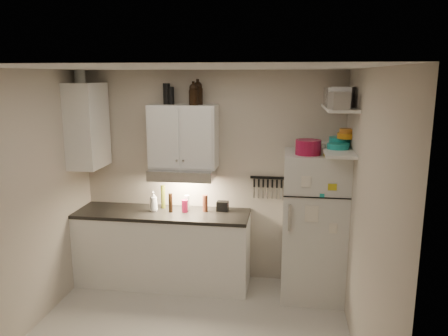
# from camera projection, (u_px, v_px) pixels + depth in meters

# --- Properties ---
(ceiling) EXTENTS (3.20, 3.00, 0.02)m
(ceiling) POSITION_uv_depth(u_px,v_px,m) (179.00, 66.00, 3.68)
(ceiling) COLOR white
(ceiling) RESTS_ON ground
(back_wall) EXTENTS (3.20, 0.02, 2.60)m
(back_wall) POSITION_uv_depth(u_px,v_px,m) (211.00, 177.00, 5.42)
(back_wall) COLOR #BDB1A1
(back_wall) RESTS_ON ground
(left_wall) EXTENTS (0.02, 3.00, 2.60)m
(left_wall) POSITION_uv_depth(u_px,v_px,m) (19.00, 207.00, 4.18)
(left_wall) COLOR #BDB1A1
(left_wall) RESTS_ON ground
(right_wall) EXTENTS (0.02, 3.00, 2.60)m
(right_wall) POSITION_uv_depth(u_px,v_px,m) (366.00, 223.00, 3.73)
(right_wall) COLOR #BDB1A1
(right_wall) RESTS_ON ground
(base_cabinet) EXTENTS (2.10, 0.60, 0.88)m
(base_cabinet) POSITION_uv_depth(u_px,v_px,m) (163.00, 249.00, 5.37)
(base_cabinet) COLOR white
(base_cabinet) RESTS_ON floor
(countertop) EXTENTS (2.10, 0.62, 0.04)m
(countertop) POSITION_uv_depth(u_px,v_px,m) (162.00, 213.00, 5.28)
(countertop) COLOR black
(countertop) RESTS_ON base_cabinet
(upper_cabinet) EXTENTS (0.80, 0.33, 0.75)m
(upper_cabinet) POSITION_uv_depth(u_px,v_px,m) (183.00, 136.00, 5.18)
(upper_cabinet) COLOR white
(upper_cabinet) RESTS_ON back_wall
(side_cabinet) EXTENTS (0.33, 0.55, 1.00)m
(side_cabinet) POSITION_uv_depth(u_px,v_px,m) (87.00, 126.00, 5.18)
(side_cabinet) COLOR white
(side_cabinet) RESTS_ON left_wall
(range_hood) EXTENTS (0.76, 0.46, 0.12)m
(range_hood) POSITION_uv_depth(u_px,v_px,m) (183.00, 173.00, 5.21)
(range_hood) COLOR silver
(range_hood) RESTS_ON back_wall
(fridge) EXTENTS (0.70, 0.68, 1.70)m
(fridge) POSITION_uv_depth(u_px,v_px,m) (314.00, 226.00, 5.00)
(fridge) COLOR silver
(fridge) RESTS_ON floor
(shelf_hi) EXTENTS (0.30, 0.95, 0.03)m
(shelf_hi) POSITION_uv_depth(u_px,v_px,m) (339.00, 108.00, 4.56)
(shelf_hi) COLOR white
(shelf_hi) RESTS_ON right_wall
(shelf_lo) EXTENTS (0.30, 0.95, 0.03)m
(shelf_lo) POSITION_uv_depth(u_px,v_px,m) (337.00, 150.00, 4.65)
(shelf_lo) COLOR white
(shelf_lo) RESTS_ON right_wall
(knife_strip) EXTENTS (0.42, 0.02, 0.03)m
(knife_strip) POSITION_uv_depth(u_px,v_px,m) (268.00, 178.00, 5.29)
(knife_strip) COLOR black
(knife_strip) RESTS_ON back_wall
(dutch_oven) EXTENTS (0.36, 0.36, 0.16)m
(dutch_oven) POSITION_uv_depth(u_px,v_px,m) (308.00, 147.00, 4.69)
(dutch_oven) COLOR maroon
(dutch_oven) RESTS_ON fridge
(book_stack) EXTENTS (0.23, 0.25, 0.07)m
(book_stack) POSITION_uv_depth(u_px,v_px,m) (335.00, 154.00, 4.55)
(book_stack) COLOR gold
(book_stack) RESTS_ON fridge
(spice_jar) EXTENTS (0.08, 0.08, 0.11)m
(spice_jar) POSITION_uv_depth(u_px,v_px,m) (322.00, 149.00, 4.69)
(spice_jar) COLOR silver
(spice_jar) RESTS_ON fridge
(stock_pot) EXTENTS (0.28, 0.28, 0.19)m
(stock_pot) POSITION_uv_depth(u_px,v_px,m) (335.00, 96.00, 4.88)
(stock_pot) COLOR silver
(stock_pot) RESTS_ON shelf_hi
(tin_a) EXTENTS (0.26, 0.24, 0.21)m
(tin_a) POSITION_uv_depth(u_px,v_px,m) (343.00, 97.00, 4.44)
(tin_a) COLOR #AAAAAD
(tin_a) RESTS_ON shelf_hi
(tin_b) EXTENTS (0.20, 0.20, 0.17)m
(tin_b) POSITION_uv_depth(u_px,v_px,m) (339.00, 101.00, 4.17)
(tin_b) COLOR #AAAAAD
(tin_b) RESTS_ON shelf_hi
(bowl_teal) EXTENTS (0.24, 0.24, 0.10)m
(bowl_teal) POSITION_uv_depth(u_px,v_px,m) (340.00, 141.00, 4.80)
(bowl_teal) COLOR teal
(bowl_teal) RESTS_ON shelf_lo
(bowl_orange) EXTENTS (0.19, 0.19, 0.06)m
(bowl_orange) POSITION_uv_depth(u_px,v_px,m) (346.00, 136.00, 4.68)
(bowl_orange) COLOR orange
(bowl_orange) RESTS_ON bowl_teal
(bowl_yellow) EXTENTS (0.15, 0.15, 0.05)m
(bowl_yellow) POSITION_uv_depth(u_px,v_px,m) (347.00, 131.00, 4.67)
(bowl_yellow) COLOR #BD6E21
(bowl_yellow) RESTS_ON bowl_orange
(plates) EXTENTS (0.28, 0.28, 0.06)m
(plates) POSITION_uv_depth(u_px,v_px,m) (338.00, 146.00, 4.61)
(plates) COLOR teal
(plates) RESTS_ON shelf_lo
(growler_a) EXTENTS (0.12, 0.12, 0.25)m
(growler_a) POSITION_uv_depth(u_px,v_px,m) (193.00, 94.00, 4.99)
(growler_a) COLOR black
(growler_a) RESTS_ON upper_cabinet
(growler_b) EXTENTS (0.15, 0.15, 0.27)m
(growler_b) POSITION_uv_depth(u_px,v_px,m) (198.00, 93.00, 5.08)
(growler_b) COLOR black
(growler_b) RESTS_ON upper_cabinet
(thermos_a) EXTENTS (0.09, 0.09, 0.21)m
(thermos_a) POSITION_uv_depth(u_px,v_px,m) (171.00, 96.00, 5.12)
(thermos_a) COLOR black
(thermos_a) RESTS_ON upper_cabinet
(thermos_b) EXTENTS (0.10, 0.10, 0.24)m
(thermos_b) POSITION_uv_depth(u_px,v_px,m) (167.00, 94.00, 5.15)
(thermos_b) COLOR black
(thermos_b) RESTS_ON upper_cabinet
(side_jar) EXTENTS (0.16, 0.16, 0.17)m
(side_jar) POSITION_uv_depth(u_px,v_px,m) (80.00, 75.00, 5.09)
(side_jar) COLOR silver
(side_jar) RESTS_ON side_cabinet
(soap_bottle) EXTENTS (0.11, 0.11, 0.28)m
(soap_bottle) POSITION_uv_depth(u_px,v_px,m) (154.00, 200.00, 5.27)
(soap_bottle) COLOR white
(soap_bottle) RESTS_ON countertop
(pepper_mill) EXTENTS (0.07, 0.07, 0.20)m
(pepper_mill) POSITION_uv_depth(u_px,v_px,m) (205.00, 203.00, 5.27)
(pepper_mill) COLOR brown
(pepper_mill) RESTS_ON countertop
(oil_bottle) EXTENTS (0.06, 0.06, 0.29)m
(oil_bottle) POSITION_uv_depth(u_px,v_px,m) (163.00, 197.00, 5.40)
(oil_bottle) COLOR #525916
(oil_bottle) RESTS_ON countertop
(vinegar_bottle) EXTENTS (0.05, 0.05, 0.23)m
(vinegar_bottle) POSITION_uv_depth(u_px,v_px,m) (171.00, 203.00, 5.24)
(vinegar_bottle) COLOR black
(vinegar_bottle) RESTS_ON countertop
(clear_bottle) EXTENTS (0.07, 0.07, 0.19)m
(clear_bottle) POSITION_uv_depth(u_px,v_px,m) (187.00, 203.00, 5.32)
(clear_bottle) COLOR silver
(clear_bottle) RESTS_ON countertop
(red_jar) EXTENTS (0.08, 0.08, 0.15)m
(red_jar) POSITION_uv_depth(u_px,v_px,m) (185.00, 206.00, 5.25)
(red_jar) COLOR maroon
(red_jar) RESTS_ON countertop
(caddy) EXTENTS (0.14, 0.10, 0.12)m
(caddy) POSITION_uv_depth(u_px,v_px,m) (223.00, 206.00, 5.30)
(caddy) COLOR black
(caddy) RESTS_ON countertop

